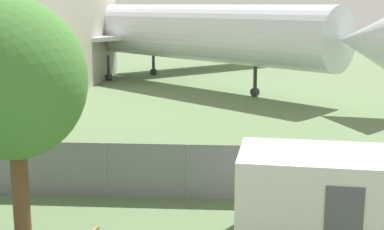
{
  "coord_description": "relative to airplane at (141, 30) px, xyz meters",
  "views": [
    {
      "loc": [
        1.17,
        -4.88,
        5.85
      ],
      "look_at": [
        -0.06,
        13.59,
        2.0
      ],
      "focal_mm": 50.0,
      "sensor_mm": 36.0,
      "label": 1
    }
  ],
  "objects": [
    {
      "name": "perimeter_fence",
      "position": [
        5.62,
        -26.27,
        -2.99
      ],
      "size": [
        56.07,
        0.07,
        1.72
      ],
      "color": "gray",
      "rests_on": "ground"
    },
    {
      "name": "airplane",
      "position": [
        0.0,
        0.0,
        0.0
      ],
      "size": [
        34.29,
        30.57,
        11.62
      ],
      "rotation": [
        0.0,
        0.0,
        -0.72
      ],
      "color": "silver",
      "rests_on": "ground"
    },
    {
      "name": "tree_left_of_cabin",
      "position": [
        1.68,
        -29.4,
        0.21
      ],
      "size": [
        3.55,
        3.55,
        6.04
      ],
      "color": "brown",
      "rests_on": "ground"
    },
    {
      "name": "portable_cabin",
      "position": [
        8.98,
        -29.19,
        -2.68
      ],
      "size": [
        3.96,
        2.84,
        2.35
      ],
      "rotation": [
        0.0,
        0.0,
        -0.11
      ],
      "color": "silver",
      "rests_on": "ground"
    }
  ]
}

